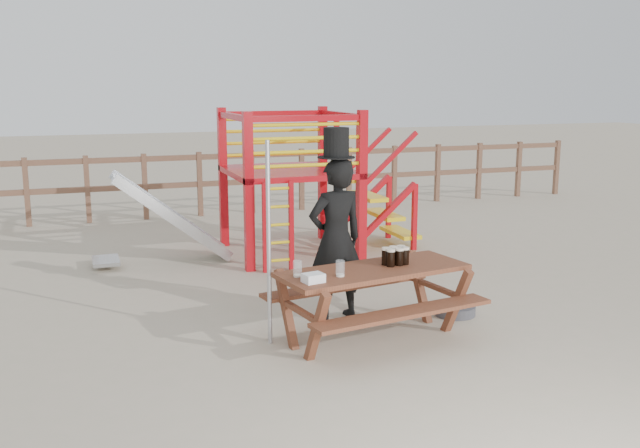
# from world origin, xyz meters

# --- Properties ---
(ground) EXTENTS (60.00, 60.00, 0.00)m
(ground) POSITION_xyz_m (0.00, 0.00, 0.00)
(ground) COLOR tan
(ground) RESTS_ON ground
(back_fence) EXTENTS (15.09, 0.09, 1.20)m
(back_fence) POSITION_xyz_m (0.00, 7.00, 0.74)
(back_fence) COLOR brown
(back_fence) RESTS_ON ground
(playground_fort) EXTENTS (4.71, 1.84, 2.10)m
(playground_fort) POSITION_xyz_m (0.12, 3.58, 1.07)
(playground_fort) COLOR #B40C14
(playground_fort) RESTS_ON ground
(picnic_table) EXTENTS (2.03, 1.56, 0.72)m
(picnic_table) POSITION_xyz_m (-0.10, -0.11, 0.45)
(picnic_table) COLOR brown
(picnic_table) RESTS_ON ground
(man_with_hat) EXTENTS (0.68, 0.50, 2.02)m
(man_with_hat) POSITION_xyz_m (-0.22, 0.60, 0.90)
(man_with_hat) COLOR black
(man_with_hat) RESTS_ON ground
(metal_pole) EXTENTS (0.04, 0.04, 1.95)m
(metal_pole) POSITION_xyz_m (-1.07, 0.13, 0.97)
(metal_pole) COLOR #B2B2B7
(metal_pole) RESTS_ON ground
(parasol_base) EXTENTS (0.45, 0.45, 0.19)m
(parasol_base) POSITION_xyz_m (1.04, 0.28, 0.05)
(parasol_base) COLOR #3D3C42
(parasol_base) RESTS_ON ground
(paper_bag) EXTENTS (0.20, 0.17, 0.08)m
(paper_bag) POSITION_xyz_m (-0.81, -0.38, 0.76)
(paper_bag) COLOR white
(paper_bag) RESTS_ON picnic_table
(stout_pints) EXTENTS (0.27, 0.19, 0.17)m
(stout_pints) POSITION_xyz_m (0.16, -0.05, 0.80)
(stout_pints) COLOR black
(stout_pints) RESTS_ON picnic_table
(empty_glasses) EXTENTS (0.45, 0.20, 0.15)m
(empty_glasses) POSITION_xyz_m (-0.69, -0.21, 0.78)
(empty_glasses) COLOR silver
(empty_glasses) RESTS_ON picnic_table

